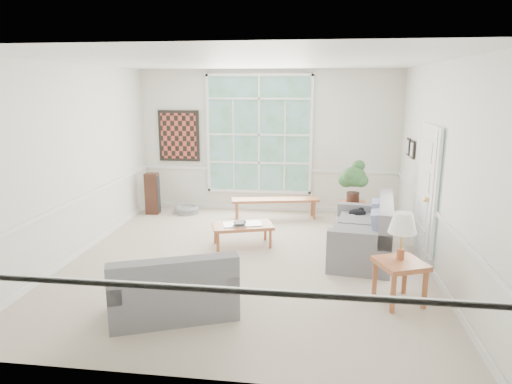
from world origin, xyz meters
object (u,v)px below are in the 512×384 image
loveseat_right (362,228)px  end_table (353,215)px  loveseat_front (173,283)px  side_table (399,282)px  coffee_table (242,235)px

loveseat_right → end_table: 1.56m
loveseat_right → loveseat_front: loveseat_right is taller
loveseat_front → side_table: loveseat_front is taller
coffee_table → side_table: side_table is taller
coffee_table → side_table: 2.91m
loveseat_front → end_table: size_ratio=2.96×
loveseat_right → end_table: bearing=98.1°
loveseat_front → coffee_table: loveseat_front is taller
loveseat_front → side_table: size_ratio=2.63×
end_table → side_table: size_ratio=0.89×
loveseat_front → end_table: 4.44m
end_table → coffee_table: bearing=-146.5°
coffee_table → side_table: bearing=-56.5°
coffee_table → end_table: (1.94, 1.28, 0.06)m
loveseat_right → coffee_table: loveseat_right is taller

